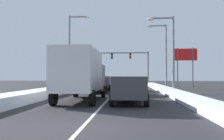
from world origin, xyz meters
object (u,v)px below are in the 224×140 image
traffic_light_gantry (128,60)px  roadside_sign_right (185,59)px  suv_white_center_lane_third (105,81)px  street_lamp_left_mid (72,46)px  suv_charcoal_right_lane_nearest (129,87)px  box_truck_center_lane_nearest (82,73)px  street_lamp_right_near (169,47)px  sedan_navy_right_lane_third (132,84)px  suv_black_center_lane_second (98,83)px  street_lamp_right_mid (163,50)px  sedan_red_right_lane_second (133,87)px

traffic_light_gantry → roadside_sign_right: (7.82, -10.32, -0.71)m
suv_white_center_lane_third → street_lamp_left_mid: (-3.93, -2.59, 4.50)m
street_lamp_left_mid → roadside_sign_right: bearing=11.5°
suv_white_center_lane_third → street_lamp_left_mid: bearing=-146.6°
suv_charcoal_right_lane_nearest → traffic_light_gantry: 27.29m
box_truck_center_lane_nearest → street_lamp_right_near: bearing=46.7°
sedan_navy_right_lane_third → suv_white_center_lane_third: size_ratio=0.92×
suv_black_center_lane_second → street_lamp_right_near: size_ratio=0.64×
suv_white_center_lane_third → street_lamp_right_mid: size_ratio=0.59×
suv_black_center_lane_second → street_lamp_left_mid: street_lamp_left_mid is taller
sedan_red_right_lane_second → street_lamp_left_mid: (-7.61, 7.79, 4.75)m
suv_black_center_lane_second → sedan_red_right_lane_second: bearing=-40.4°
street_lamp_right_near → roadside_sign_right: 9.04m
traffic_light_gantry → street_lamp_right_near: (4.33, -18.64, -0.12)m
street_lamp_right_near → street_lamp_right_mid: 6.81m
suv_black_center_lane_second → roadside_sign_right: (10.67, 7.76, 3.00)m
street_lamp_right_mid → roadside_sign_right: 3.60m
sedan_navy_right_lane_third → suv_black_center_lane_second: bearing=-143.7°
suv_white_center_lane_third → street_lamp_right_near: 11.35m
sedan_navy_right_lane_third → suv_black_center_lane_second: suv_black_center_lane_second is taller
suv_white_center_lane_third → street_lamp_right_mid: bearing=-8.4°
street_lamp_right_mid → sedan_navy_right_lane_third: bearing=-138.1°
box_truck_center_lane_nearest → suv_black_center_lane_second: box_truck_center_lane_nearest is taller
suv_charcoal_right_lane_nearest → sedan_red_right_lane_second: (0.35, 5.93, -0.25)m
suv_charcoal_right_lane_nearest → traffic_light_gantry: traffic_light_gantry is taller
sedan_red_right_lane_second → roadside_sign_right: 13.33m
suv_black_center_lane_second → street_lamp_left_mid: (-4.06, 4.77, 4.50)m
sedan_red_right_lane_second → street_lamp_left_mid: bearing=134.3°
traffic_light_gantry → suv_white_center_lane_third: bearing=-105.5°
suv_charcoal_right_lane_nearest → street_lamp_right_near: size_ratio=0.64×
sedan_navy_right_lane_third → suv_black_center_lane_second: 4.28m
sedan_red_right_lane_second → box_truck_center_lane_nearest: (-3.54, -5.15, 1.14)m
box_truck_center_lane_nearest → roadside_sign_right: (10.67, 15.93, 2.12)m
suv_white_center_lane_third → roadside_sign_right: roadside_sign_right is taller
sedan_navy_right_lane_third → street_lamp_left_mid: size_ratio=0.48×
box_truck_center_lane_nearest → suv_white_center_lane_third: (-0.13, 15.53, -0.88)m
sedan_red_right_lane_second → street_lamp_left_mid: street_lamp_left_mid is taller
suv_black_center_lane_second → roadside_sign_right: size_ratio=0.89×
box_truck_center_lane_nearest → traffic_light_gantry: traffic_light_gantry is taller
suv_black_center_lane_second → street_lamp_left_mid: 7.71m
box_truck_center_lane_nearest → suv_black_center_lane_second: bearing=90.0°
box_truck_center_lane_nearest → street_lamp_left_mid: bearing=107.4°
suv_charcoal_right_lane_nearest → sedan_navy_right_lane_third: 11.48m
suv_charcoal_right_lane_nearest → suv_white_center_lane_third: 16.64m
traffic_light_gantry → street_lamp_right_near: size_ratio=1.39×
sedan_red_right_lane_second → traffic_light_gantry: bearing=91.9°
suv_charcoal_right_lane_nearest → street_lamp_right_mid: street_lamp_right_mid is taller
sedan_navy_right_lane_third → street_lamp_right_mid: bearing=41.9°
street_lamp_right_mid → suv_charcoal_right_lane_nearest: bearing=-106.1°
street_lamp_right_mid → roadside_sign_right: (3.10, 1.53, -0.98)m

